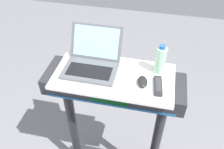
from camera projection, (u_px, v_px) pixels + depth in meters
name	position (u px, v px, depth m)	size (l,w,h in m)	color
desk_board	(114.00, 76.00, 1.49)	(0.75, 0.38, 0.02)	white
laptop	(92.00, 61.00, 1.52)	(0.34, 0.33, 0.22)	#515459
computer_mouse	(143.00, 82.00, 1.41)	(0.06, 0.10, 0.03)	black
water_bottle	(160.00, 60.00, 1.45)	(0.07, 0.07, 0.20)	#9EDBB2
tv_remote	(158.00, 86.00, 1.40)	(0.06, 0.16, 0.02)	#232326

